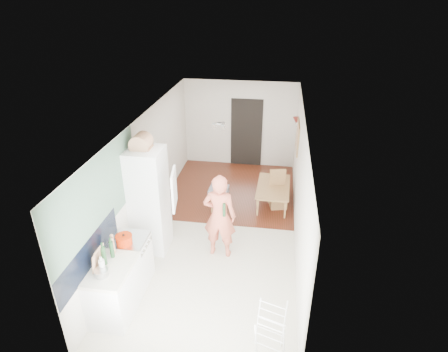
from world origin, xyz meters
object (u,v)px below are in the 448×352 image
(dining_chair, at_px, (279,190))
(drying_rack, at_px, (270,332))
(stool, at_px, (219,203))
(dining_table, at_px, (274,196))
(person, at_px, (220,209))

(dining_chair, relative_size, drying_rack, 1.17)
(stool, bearing_deg, drying_rack, -70.02)
(dining_table, bearing_deg, person, 155.90)
(dining_chair, xyz_separation_m, drying_rack, (-0.02, -4.10, -0.07))
(dining_chair, height_order, drying_rack, dining_chair)
(person, xyz_separation_m, dining_table, (1.00, 2.10, -0.82))
(person, bearing_deg, dining_chair, -116.21)
(person, bearing_deg, dining_table, -112.56)
(person, relative_size, dining_chair, 2.24)
(person, distance_m, dining_table, 2.46)
(person, xyz_separation_m, dining_chair, (1.10, 1.97, -0.57))
(dining_chair, distance_m, stool, 1.44)
(dining_table, bearing_deg, drying_rack, -177.58)
(stool, distance_m, drying_rack, 3.94)
(dining_chair, bearing_deg, stool, -177.18)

